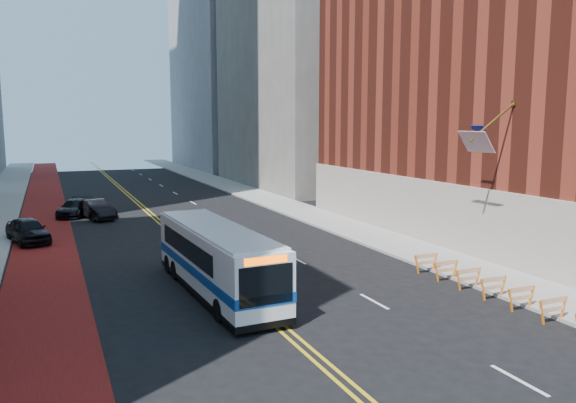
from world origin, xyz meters
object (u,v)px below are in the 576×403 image
(transit_bus, at_px, (216,258))
(car_b, at_px, (97,209))
(car_c, at_px, (74,208))
(car_a, at_px, (28,230))

(transit_bus, relative_size, car_b, 2.41)
(car_c, bearing_deg, car_b, -34.60)
(transit_bus, height_order, car_a, transit_bus)
(transit_bus, bearing_deg, car_b, 95.68)
(transit_bus, xyz_separation_m, car_c, (-4.84, 24.54, -0.90))
(car_b, relative_size, car_c, 0.99)
(transit_bus, bearing_deg, car_a, 115.64)
(transit_bus, distance_m, car_c, 25.03)
(car_a, bearing_deg, car_b, 41.15)
(car_a, distance_m, car_c, 10.14)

